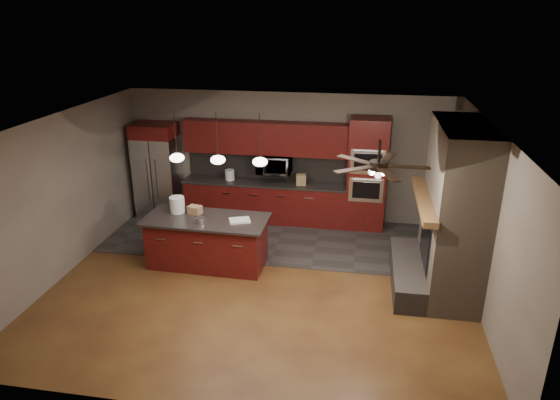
% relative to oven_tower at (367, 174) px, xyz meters
% --- Properties ---
extents(ground, '(7.00, 7.00, 0.00)m').
position_rel_oven_tower_xyz_m(ground, '(-1.70, -2.69, -1.19)').
color(ground, brown).
rests_on(ground, ground).
extents(ceiling, '(7.00, 6.00, 0.02)m').
position_rel_oven_tower_xyz_m(ceiling, '(-1.70, -2.69, 1.61)').
color(ceiling, white).
rests_on(ceiling, back_wall).
extents(back_wall, '(7.00, 0.02, 2.80)m').
position_rel_oven_tower_xyz_m(back_wall, '(-1.70, 0.31, 0.21)').
color(back_wall, slate).
rests_on(back_wall, ground).
extents(right_wall, '(0.02, 6.00, 2.80)m').
position_rel_oven_tower_xyz_m(right_wall, '(1.80, -2.69, 0.21)').
color(right_wall, slate).
rests_on(right_wall, ground).
extents(left_wall, '(0.02, 6.00, 2.80)m').
position_rel_oven_tower_xyz_m(left_wall, '(-5.20, -2.69, 0.21)').
color(left_wall, slate).
rests_on(left_wall, ground).
extents(slate_tile_patch, '(7.00, 2.40, 0.01)m').
position_rel_oven_tower_xyz_m(slate_tile_patch, '(-1.70, -0.89, -1.19)').
color(slate_tile_patch, '#33302E').
rests_on(slate_tile_patch, ground).
extents(fireplace_column, '(1.30, 2.10, 2.80)m').
position_rel_oven_tower_xyz_m(fireplace_column, '(1.34, -2.29, 0.11)').
color(fireplace_column, '#756653').
rests_on(fireplace_column, ground).
extents(back_cabinetry, '(3.59, 0.64, 2.20)m').
position_rel_oven_tower_xyz_m(back_cabinetry, '(-2.18, 0.05, -0.30)').
color(back_cabinetry, '#571410').
rests_on(back_cabinetry, ground).
extents(oven_tower, '(0.80, 0.63, 2.38)m').
position_rel_oven_tower_xyz_m(oven_tower, '(0.00, 0.00, 0.00)').
color(oven_tower, '#571410').
rests_on(oven_tower, ground).
extents(microwave, '(0.73, 0.41, 0.50)m').
position_rel_oven_tower_xyz_m(microwave, '(-1.98, 0.06, 0.11)').
color(microwave, silver).
rests_on(microwave, back_cabinetry).
extents(refrigerator, '(0.91, 0.75, 2.12)m').
position_rel_oven_tower_xyz_m(refrigerator, '(-4.59, -0.07, -0.13)').
color(refrigerator, silver).
rests_on(refrigerator, ground).
extents(kitchen_island, '(2.24, 1.07, 0.92)m').
position_rel_oven_tower_xyz_m(kitchen_island, '(-2.81, -2.20, -0.73)').
color(kitchen_island, '#571410').
rests_on(kitchen_island, ground).
extents(white_bucket, '(0.34, 0.34, 0.29)m').
position_rel_oven_tower_xyz_m(white_bucket, '(-3.41, -2.00, -0.12)').
color(white_bucket, white).
rests_on(white_bucket, kitchen_island).
extents(paint_can, '(0.17, 0.17, 0.10)m').
position_rel_oven_tower_xyz_m(paint_can, '(-2.83, -2.42, -0.22)').
color(paint_can, '#B8B8BD').
rests_on(paint_can, kitchen_island).
extents(paint_tray, '(0.43, 0.37, 0.04)m').
position_rel_oven_tower_xyz_m(paint_tray, '(-2.18, -2.22, -0.25)').
color(paint_tray, silver).
rests_on(paint_tray, kitchen_island).
extents(cardboard_box, '(0.27, 0.23, 0.15)m').
position_rel_oven_tower_xyz_m(cardboard_box, '(-3.07, -2.01, -0.20)').
color(cardboard_box, '#99724F').
rests_on(cardboard_box, kitchen_island).
extents(counter_bucket, '(0.25, 0.25, 0.23)m').
position_rel_oven_tower_xyz_m(counter_bucket, '(-2.96, 0.01, -0.18)').
color(counter_bucket, silver).
rests_on(counter_bucket, back_cabinetry).
extents(counter_box, '(0.23, 0.19, 0.23)m').
position_rel_oven_tower_xyz_m(counter_box, '(-1.37, -0.04, -0.18)').
color(counter_box, '#987D4E').
rests_on(counter_box, back_cabinetry).
extents(pendant_left, '(0.26, 0.26, 0.92)m').
position_rel_oven_tower_xyz_m(pendant_left, '(-3.35, -1.99, 0.77)').
color(pendant_left, black).
rests_on(pendant_left, ceiling).
extents(pendant_center, '(0.26, 0.26, 0.92)m').
position_rel_oven_tower_xyz_m(pendant_center, '(-2.60, -1.99, 0.77)').
color(pendant_center, black).
rests_on(pendant_center, ceiling).
extents(pendant_right, '(0.26, 0.26, 0.92)m').
position_rel_oven_tower_xyz_m(pendant_right, '(-1.85, -1.99, 0.77)').
color(pendant_right, black).
rests_on(pendant_right, ceiling).
extents(ceiling_fan, '(1.27, 1.33, 0.41)m').
position_rel_oven_tower_xyz_m(ceiling_fan, '(0.10, -3.49, 1.27)').
color(ceiling_fan, black).
rests_on(ceiling_fan, ceiling).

